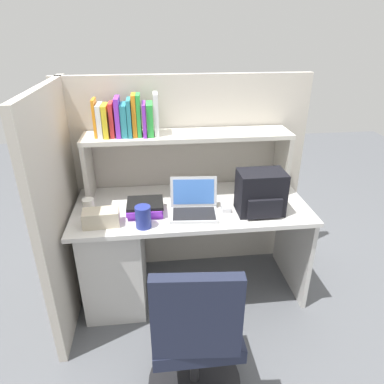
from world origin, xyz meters
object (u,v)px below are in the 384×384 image
at_px(laptop, 194,206).
at_px(backpack, 261,193).
at_px(computer_mouse, 226,208).
at_px(office_chair, 195,342).
at_px(snack_canister, 143,217).
at_px(paper_cup, 89,206).
at_px(tissue_box, 101,218).

distance_m(laptop, backpack, 0.44).
bearing_deg(computer_mouse, office_chair, -108.14).
distance_m(backpack, snack_canister, 0.77).
relative_size(laptop, backpack, 1.10).
distance_m(paper_cup, snack_canister, 0.42).
xyz_separation_m(backpack, snack_canister, (-0.76, -0.10, -0.07)).
distance_m(backpack, paper_cup, 1.13).
xyz_separation_m(computer_mouse, paper_cup, (-0.90, 0.06, 0.04)).
distance_m(tissue_box, snack_canister, 0.27).
height_order(laptop, paper_cup, laptop).
height_order(paper_cup, snack_canister, snack_canister).
distance_m(tissue_box, office_chair, 0.92).
bearing_deg(laptop, tissue_box, -171.28).
xyz_separation_m(paper_cup, office_chair, (0.60, -0.82, -0.39)).
height_order(snack_canister, office_chair, office_chair).
bearing_deg(backpack, snack_canister, -172.21).
xyz_separation_m(backpack, office_chair, (-0.52, -0.71, -0.47)).
bearing_deg(tissue_box, snack_canister, -15.21).
xyz_separation_m(laptop, tissue_box, (-0.59, -0.09, -0.00)).
bearing_deg(computer_mouse, tissue_box, -169.26).
distance_m(backpack, office_chair, 1.00).
distance_m(laptop, paper_cup, 0.69).
relative_size(backpack, paper_cup, 2.89).
bearing_deg(laptop, paper_cup, 174.20).
height_order(laptop, office_chair, laptop).
bearing_deg(snack_canister, office_chair, -68.02).
relative_size(laptop, paper_cup, 3.18).
distance_m(laptop, tissue_box, 0.60).
xyz_separation_m(laptop, office_chair, (-0.08, -0.75, -0.39)).
bearing_deg(laptop, snack_canister, -156.34).
xyz_separation_m(backpack, computer_mouse, (-0.21, 0.05, -0.12)).
distance_m(snack_canister, office_chair, 0.77).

